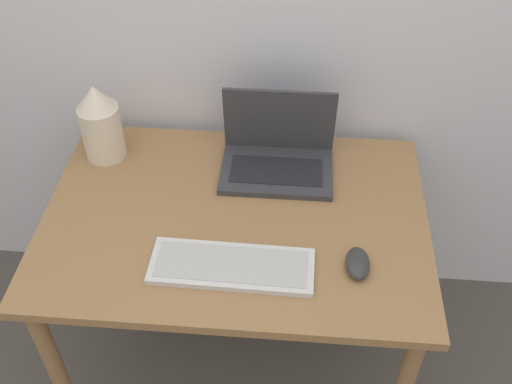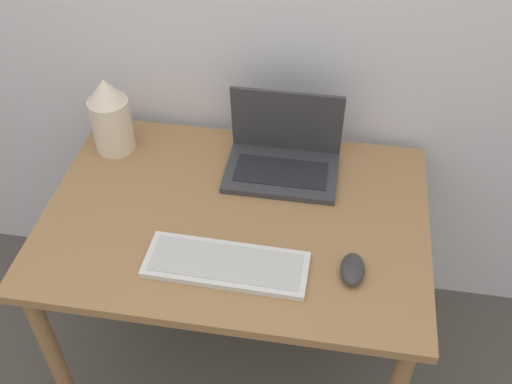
# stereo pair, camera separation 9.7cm
# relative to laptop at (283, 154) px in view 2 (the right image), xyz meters

# --- Properties ---
(desk) EXTENTS (1.12, 0.79, 0.75)m
(desk) POSITION_rel_laptop_xyz_m (-0.11, -0.23, -0.15)
(desk) COLOR olive
(desk) RESTS_ON ground_plane
(laptop) EXTENTS (0.35, 0.24, 0.25)m
(laptop) POSITION_rel_laptop_xyz_m (0.00, 0.00, 0.00)
(laptop) COLOR #333338
(laptop) RESTS_ON desk
(keyboard) EXTENTS (0.44, 0.16, 0.02)m
(keyboard) POSITION_rel_laptop_xyz_m (-0.10, -0.43, -0.04)
(keyboard) COLOR silver
(keyboard) RESTS_ON desk
(mouse) EXTENTS (0.07, 0.11, 0.04)m
(mouse) POSITION_rel_laptop_xyz_m (0.24, -0.40, -0.04)
(mouse) COLOR #2D2D2D
(mouse) RESTS_ON desk
(vase) EXTENTS (0.13, 0.13, 0.26)m
(vase) POSITION_rel_laptop_xyz_m (-0.56, 0.01, 0.07)
(vase) COLOR beige
(vase) RESTS_ON desk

